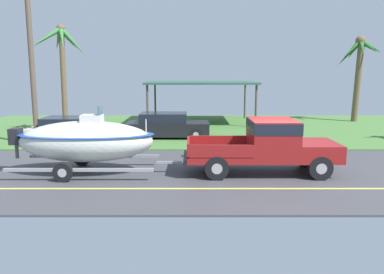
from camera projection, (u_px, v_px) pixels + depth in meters
name	position (u px, v px, depth m)	size (l,w,h in m)	color
ground	(245.00, 135.00, 21.74)	(36.00, 22.00, 0.11)	#424247
pickup_truck_towing	(270.00, 144.00, 13.36)	(5.46, 2.00, 1.91)	maroon
boat_on_trailer	(84.00, 141.00, 13.32)	(6.00, 2.43, 2.41)	gray
parked_sedan_near	(72.00, 132.00, 18.60)	(4.39, 1.95, 1.38)	beige
parked_sedan_far	(166.00, 126.00, 20.59)	(4.43, 1.89, 1.38)	black
carport_awning	(200.00, 83.00, 26.37)	(7.38, 5.60, 2.90)	#4C4238
palm_tree_near_left	(358.00, 59.00, 26.60)	(3.13, 2.93, 6.05)	brown
palm_tree_mid	(60.00, 51.00, 21.41)	(3.24, 3.19, 6.19)	brown
utility_pole	(30.00, 57.00, 17.63)	(0.24, 1.80, 8.16)	brown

